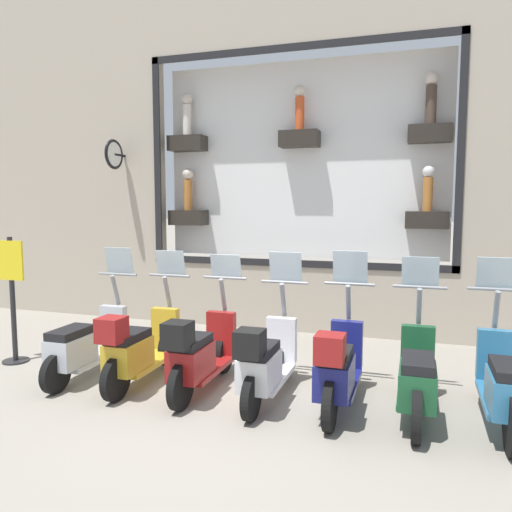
{
  "coord_description": "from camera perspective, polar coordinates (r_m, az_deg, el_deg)",
  "views": [
    {
      "loc": [
        -4.94,
        -2.0,
        2.24
      ],
      "look_at": [
        1.78,
        0.17,
        1.49
      ],
      "focal_mm": 35.0,
      "sensor_mm": 36.0,
      "label": 1
    }
  ],
  "objects": [
    {
      "name": "ground_plane",
      "position": [
        5.78,
        -4.01,
        -16.78
      ],
      "size": [
        120.0,
        120.0,
        0.0
      ],
      "primitive_type": "plane",
      "color": "gray"
    },
    {
      "name": "building_facade",
      "position": [
        8.89,
        4.82,
        15.35
      ],
      "size": [
        1.19,
        36.0,
        7.28
      ],
      "color": "#ADA08E",
      "rests_on": "ground_plane"
    },
    {
      "name": "scooter_teal_0",
      "position": [
        5.64,
        26.46,
        -13.12
      ],
      "size": [
        1.81,
        0.61,
        1.64
      ],
      "color": "black",
      "rests_on": "ground_plane"
    },
    {
      "name": "scooter_green_1",
      "position": [
        5.58,
        17.94,
        -13.12
      ],
      "size": [
        1.81,
        0.61,
        1.62
      ],
      "color": "black",
      "rests_on": "ground_plane"
    },
    {
      "name": "scooter_navy_2",
      "position": [
        5.56,
        9.34,
        -12.51
      ],
      "size": [
        1.8,
        0.6,
        1.67
      ],
      "color": "black",
      "rests_on": "ground_plane"
    },
    {
      "name": "scooter_white_3",
      "position": [
        5.73,
        1.06,
        -12.01
      ],
      "size": [
        1.8,
        0.6,
        1.63
      ],
      "color": "black",
      "rests_on": "ground_plane"
    },
    {
      "name": "scooter_red_4",
      "position": [
        6.0,
        -6.52,
        -11.1
      ],
      "size": [
        1.8,
        0.6,
        1.57
      ],
      "color": "black",
      "rests_on": "ground_plane"
    },
    {
      "name": "scooter_yellow_5",
      "position": [
        6.37,
        -13.32,
        -10.23
      ],
      "size": [
        1.8,
        0.6,
        1.6
      ],
      "color": "black",
      "rests_on": "ground_plane"
    },
    {
      "name": "scooter_silver_6",
      "position": [
        6.88,
        -18.95,
        -9.64
      ],
      "size": [
        1.79,
        0.61,
        1.62
      ],
      "color": "black",
      "rests_on": "ground_plane"
    },
    {
      "name": "shop_sign_post",
      "position": [
        7.79,
        -26.11,
        -4.01
      ],
      "size": [
        0.36,
        0.45,
        1.78
      ],
      "color": "#232326",
      "rests_on": "ground_plane"
    }
  ]
}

